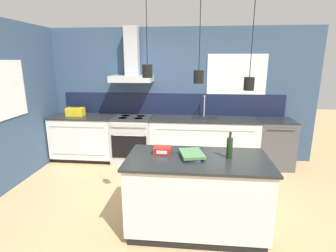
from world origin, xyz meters
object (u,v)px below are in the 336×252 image
object	(u,v)px
book_stack	(192,155)
red_supply_box	(163,150)
bottle_on_island	(230,147)
dishwasher	(274,143)
oven_range	(133,139)
yellow_toolbox	(75,112)

from	to	relation	value
book_stack	red_supply_box	world-z (taller)	red_supply_box
bottle_on_island	red_supply_box	bearing A→B (deg)	173.56
dishwasher	red_supply_box	bearing A→B (deg)	-133.88
oven_range	bottle_on_island	size ratio (longest dim) A/B	2.97
book_stack	bottle_on_island	bearing A→B (deg)	1.62
bottle_on_island	yellow_toolbox	bearing A→B (deg)	143.17
red_supply_box	oven_range	bearing A→B (deg)	113.05
oven_range	book_stack	xyz separation A→B (m)	(1.18, -2.07, 0.49)
oven_range	book_stack	size ratio (longest dim) A/B	2.36
bottle_on_island	book_stack	bearing A→B (deg)	-178.38
dishwasher	book_stack	xyz separation A→B (m)	(-1.55, -2.07, 0.49)
dishwasher	red_supply_box	distance (m)	2.78
book_stack	red_supply_box	size ratio (longest dim) A/B	1.87
red_supply_box	yellow_toolbox	bearing A→B (deg)	135.11
oven_range	dishwasher	distance (m)	2.73
book_stack	yellow_toolbox	bearing A→B (deg)	138.34
dishwasher	yellow_toolbox	distance (m)	3.91
oven_range	bottle_on_island	distance (m)	2.67
oven_range	bottle_on_island	xyz separation A→B (m)	(1.61, -2.05, 0.58)
oven_range	red_supply_box	xyz separation A→B (m)	(0.84, -1.97, 0.49)
red_supply_box	book_stack	bearing A→B (deg)	-15.85
oven_range	bottle_on_island	world-z (taller)	bottle_on_island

